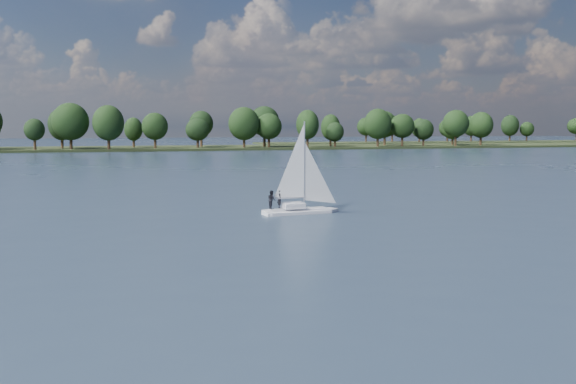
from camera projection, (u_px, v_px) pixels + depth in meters
name	position (u px, v px, depth m)	size (l,w,h in m)	color
ground	(200.00, 170.00, 116.36)	(700.00, 700.00, 0.00)	#233342
far_shore	(153.00, 149.00, 223.42)	(660.00, 40.00, 1.50)	black
far_shore_back	(479.00, 143.00, 313.41)	(220.00, 30.00, 1.40)	black
sailboat	(297.00, 187.00, 57.94)	(6.82, 2.65, 8.75)	silver
treeline	(133.00, 126.00, 217.69)	(562.92, 74.17, 17.84)	black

